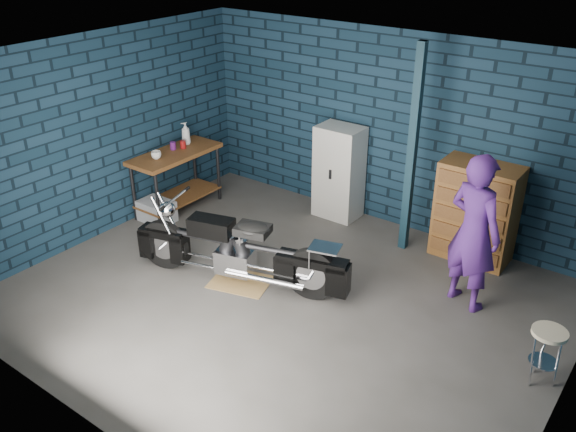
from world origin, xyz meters
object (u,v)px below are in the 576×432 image
at_px(workbench, 177,181).
at_px(shop_stool, 544,357).
at_px(person, 474,232).
at_px(tool_chest, 476,212).
at_px(locker, 339,172).
at_px(motorcycle, 239,246).
at_px(storage_bin, 157,211).

relative_size(workbench, shop_stool, 2.35).
distance_m(workbench, person, 4.40).
xyz_separation_m(workbench, person, (4.37, 0.21, 0.45)).
bearing_deg(tool_chest, locker, 180.00).
distance_m(workbench, tool_chest, 4.23).
height_order(workbench, person, person).
distance_m(motorcycle, person, 2.65).
xyz_separation_m(person, locker, (-2.35, 1.02, -0.23)).
height_order(locker, tool_chest, locker).
bearing_deg(storage_bin, workbench, 92.48).
relative_size(person, locker, 1.34).
bearing_deg(locker, workbench, -148.52).
xyz_separation_m(locker, tool_chest, (2.02, 0.00, -0.04)).
distance_m(storage_bin, locker, 2.67).
bearing_deg(locker, tool_chest, 0.00).
height_order(person, shop_stool, person).
xyz_separation_m(person, shop_stool, (1.09, -0.84, -0.61)).
bearing_deg(storage_bin, tool_chest, 22.86).
bearing_deg(storage_bin, locker, 40.35).
xyz_separation_m(workbench, locker, (2.01, 1.23, 0.22)).
bearing_deg(person, storage_bin, 27.88).
height_order(tool_chest, shop_stool, tool_chest).
xyz_separation_m(person, storage_bin, (-4.35, -0.68, -0.75)).
relative_size(storage_bin, shop_stool, 0.83).
distance_m(workbench, locker, 2.37).
distance_m(person, shop_stool, 1.50).
bearing_deg(tool_chest, storage_bin, -157.14).
bearing_deg(person, locker, -4.35).
relative_size(workbench, locker, 1.03).
xyz_separation_m(tool_chest, shop_stool, (1.42, -1.85, -0.34)).
xyz_separation_m(workbench, motorcycle, (2.04, -1.00, 0.05)).
relative_size(storage_bin, locker, 0.36).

